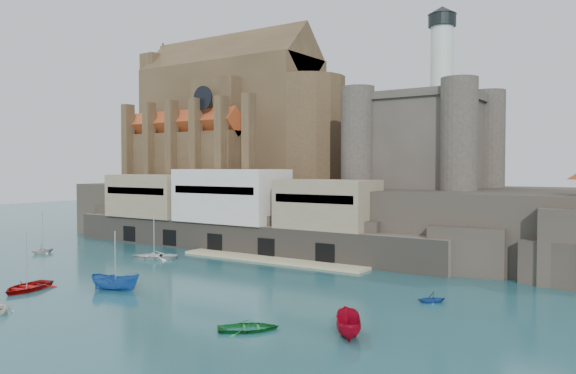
% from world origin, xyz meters
% --- Properties ---
extents(ground, '(300.00, 300.00, 0.00)m').
position_xyz_m(ground, '(0.00, 0.00, 0.00)').
color(ground, '#17464E').
rests_on(ground, ground).
extents(promontory, '(100.00, 36.00, 10.00)m').
position_xyz_m(promontory, '(-0.19, 39.37, 4.92)').
color(promontory, '#2A2520').
rests_on(promontory, ground).
extents(quay, '(70.00, 12.00, 13.05)m').
position_xyz_m(quay, '(-10.19, 23.07, 6.07)').
color(quay, '#635B4F').
rests_on(quay, ground).
extents(church, '(47.00, 25.93, 30.51)m').
position_xyz_m(church, '(-24.13, 41.85, 22.13)').
color(church, '#4A3822').
rests_on(church, promontory).
extents(castle_keep, '(21.20, 21.20, 29.30)m').
position_xyz_m(castle_keep, '(16.08, 41.08, 18.31)').
color(castle_keep, '#423C34').
rests_on(castle_keep, promontory).
extents(boat_0, '(4.76, 2.74, 6.41)m').
position_xyz_m(boat_0, '(-8.72, -12.44, 0.00)').
color(boat_0, '#AB0909').
rests_on(boat_0, ground).
extents(boat_1, '(2.74, 3.12, 3.08)m').
position_xyz_m(boat_1, '(-1.72, -19.10, 0.00)').
color(boat_1, silver).
rests_on(boat_1, ground).
extents(boat_2, '(2.80, 2.77, 5.67)m').
position_xyz_m(boat_2, '(-0.88, -6.94, 0.00)').
color(boat_2, '#1F519E').
rests_on(boat_2, ground).
extents(boat_3, '(3.25, 3.37, 5.08)m').
position_xyz_m(boat_3, '(20.46, -10.75, 0.00)').
color(boat_3, '#16782A').
rests_on(boat_3, ground).
extents(boat_4, '(3.13, 2.14, 3.39)m').
position_xyz_m(boat_4, '(-31.24, 3.65, 0.00)').
color(boat_4, beige).
rests_on(boat_4, ground).
extents(boat_5, '(2.73, 2.75, 5.25)m').
position_xyz_m(boat_5, '(27.76, -7.30, 0.00)').
color(boat_5, maroon).
rests_on(boat_5, ground).
extents(boat_6, '(3.76, 4.72, 6.65)m').
position_xyz_m(boat_6, '(-13.24, 9.92, 0.00)').
color(boat_6, silver).
rests_on(boat_6, ground).
extents(boat_7, '(2.63, 2.72, 2.73)m').
position_xyz_m(boat_7, '(29.56, 6.76, 0.00)').
color(boat_7, '#1E4996').
rests_on(boat_7, ground).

